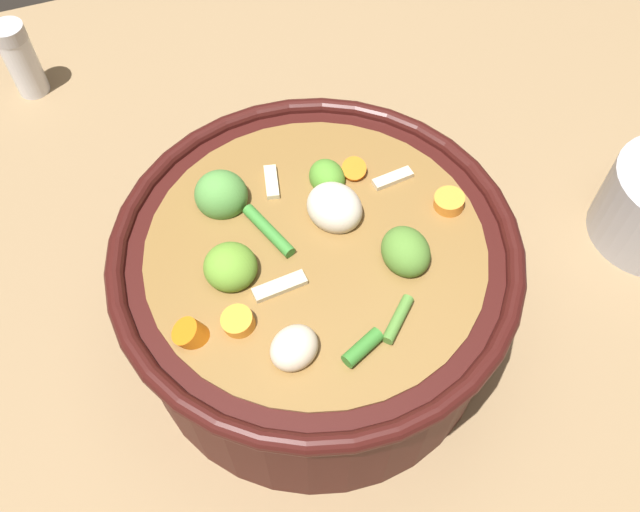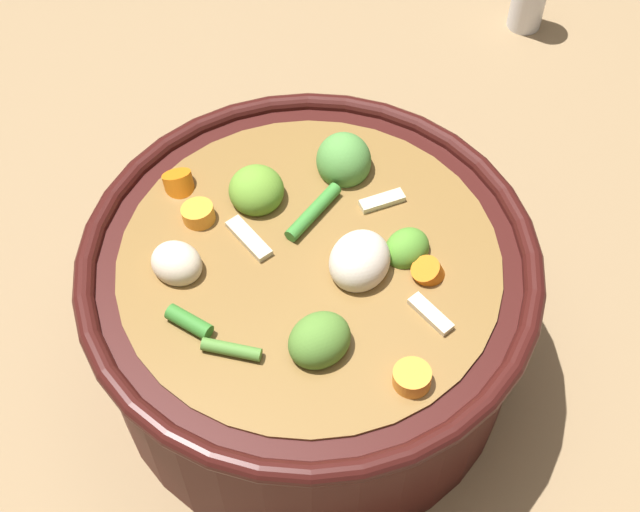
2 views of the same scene
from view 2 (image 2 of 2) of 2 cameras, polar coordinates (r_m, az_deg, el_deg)
ground_plane at (r=0.69m, az=-0.58°, el=-6.32°), size 1.10×1.10×0.00m
cooking_pot at (r=0.63m, az=-0.63°, el=-3.22°), size 0.31×0.31×0.15m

